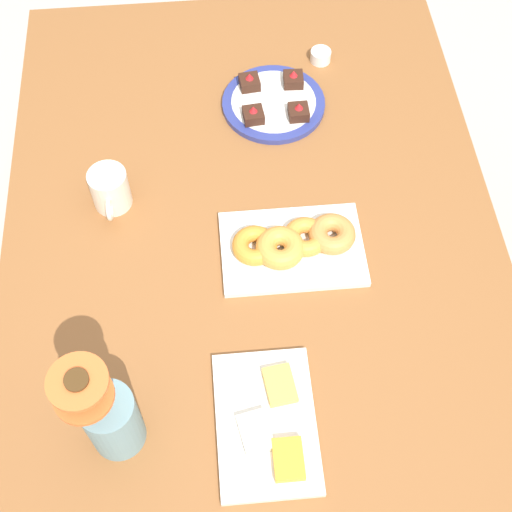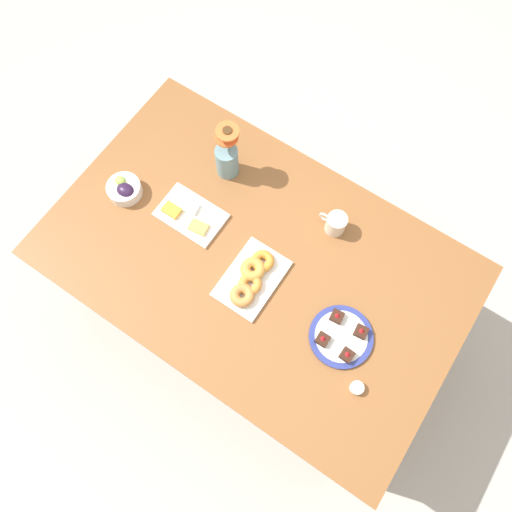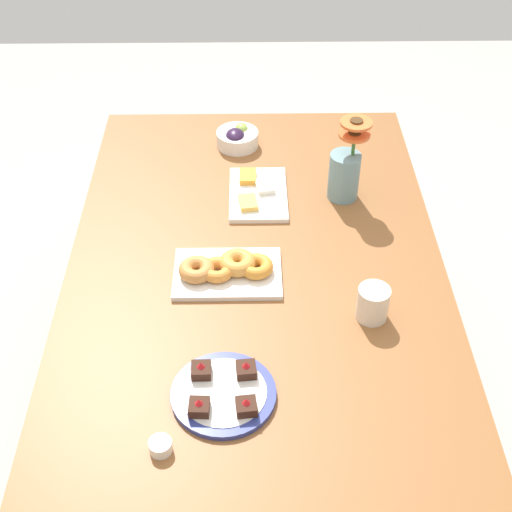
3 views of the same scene
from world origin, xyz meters
name	(u,v)px [view 2 (image 2 of 3)]	position (x,y,z in m)	size (l,w,h in m)	color
ground_plane	(256,308)	(0.00, 0.00, 0.00)	(6.00, 6.00, 0.00)	#B7B2A8
dining_table	(256,267)	(0.00, 0.00, 0.65)	(1.60, 1.00, 0.74)	brown
coffee_mug	(336,223)	(-0.18, -0.28, 0.79)	(0.11, 0.08, 0.09)	silver
grape_bowl	(124,189)	(0.59, 0.05, 0.77)	(0.14, 0.14, 0.07)	white
cheese_platter	(190,215)	(0.32, -0.01, 0.75)	(0.26, 0.17, 0.03)	white
croissant_platter	(252,278)	(-0.03, 0.08, 0.76)	(0.19, 0.28, 0.05)	white
jam_cup_honey	(357,388)	(-0.56, 0.20, 0.76)	(0.05, 0.05, 0.03)	white
dessert_plate	(341,336)	(-0.42, 0.08, 0.75)	(0.23, 0.23, 0.05)	navy
flower_vase	(227,158)	(0.31, -0.26, 0.83)	(0.10, 0.11, 0.26)	#6B939E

